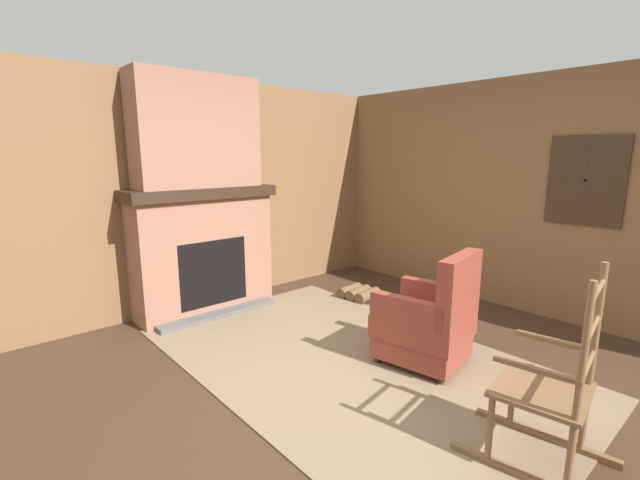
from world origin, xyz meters
TOP-DOWN VIEW (x-y plane):
  - ground_plane at (0.00, 0.00)m, footprint 14.00×14.00m
  - wood_panel_wall_left at (-2.63, 0.00)m, footprint 0.06×5.80m
  - wood_panel_wall_back at (0.01, 2.63)m, footprint 5.80×0.09m
  - fireplace_hearth at (-2.37, 0.00)m, footprint 0.65×1.57m
  - chimney_breast at (-2.38, 0.00)m, footprint 0.38×1.29m
  - area_rug at (-0.49, 0.33)m, footprint 3.53×2.20m
  - armchair at (-0.04, 0.78)m, footprint 0.78×0.71m
  - rocking_chair at (1.07, 0.29)m, footprint 0.86×0.59m
  - firewood_stack at (-1.53, 1.54)m, footprint 0.44×0.39m
  - oil_lamp_vase at (-2.42, -0.42)m, footprint 0.11×0.11m
  - storage_case at (-2.42, 0.51)m, footprint 0.16×0.22m

SIDE VIEW (x-z plane):
  - ground_plane at x=0.00m, z-range 0.00..0.00m
  - area_rug at x=-0.49m, z-range 0.00..0.01m
  - firewood_stack at x=-1.53m, z-range 0.00..0.13m
  - armchair at x=-0.04m, z-range -0.13..0.83m
  - rocking_chair at x=1.07m, z-range -0.17..0.97m
  - fireplace_hearth at x=-2.37m, z-range 0.00..1.35m
  - wood_panel_wall_left at x=-2.63m, z-range 0.00..2.50m
  - wood_panel_wall_back at x=0.01m, z-range 0.00..2.50m
  - storage_case at x=-2.42m, z-range 1.35..1.49m
  - oil_lamp_vase at x=-2.42m, z-range 1.31..1.59m
  - chimney_breast at x=-2.38m, z-range 1.35..2.48m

